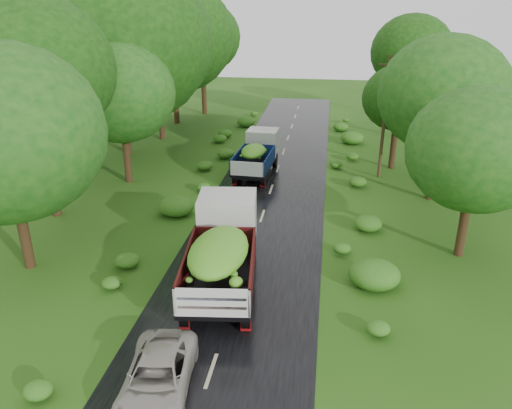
% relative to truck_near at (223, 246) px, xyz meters
% --- Properties ---
extents(ground, '(120.00, 120.00, 0.00)m').
position_rel_truck_near_xyz_m(ground, '(0.67, -5.21, -1.68)').
color(ground, '#1E4A0F').
rests_on(ground, ground).
extents(road, '(6.50, 80.00, 0.02)m').
position_rel_truck_near_xyz_m(road, '(0.67, -0.21, -1.67)').
color(road, black).
rests_on(road, ground).
extents(road_lines, '(0.12, 69.60, 0.00)m').
position_rel_truck_near_xyz_m(road_lines, '(0.67, 0.79, -1.66)').
color(road_lines, '#BFB78C').
rests_on(road_lines, road).
extents(truck_near, '(3.26, 7.31, 2.97)m').
position_rel_truck_near_xyz_m(truck_near, '(0.00, 0.00, 0.00)').
color(truck_near, black).
rests_on(truck_near, ground).
extents(truck_far, '(2.44, 6.00, 2.47)m').
position_rel_truck_near_xyz_m(truck_far, '(-0.59, 13.76, -0.28)').
color(truck_far, black).
rests_on(truck_far, ground).
extents(car, '(2.36, 4.32, 1.15)m').
position_rel_truck_near_xyz_m(car, '(-0.65, -6.35, -1.09)').
color(car, '#B0A79C').
rests_on(car, road).
extents(utility_pole, '(1.33, 0.35, 7.62)m').
position_rel_truck_near_xyz_m(utility_pole, '(7.29, 14.09, 2.24)').
color(utility_pole, '#382616').
rests_on(utility_pole, ground).
extents(trees_left, '(6.87, 34.57, 10.32)m').
position_rel_truck_near_xyz_m(trees_left, '(-9.64, 16.70, 5.40)').
color(trees_left, black).
rests_on(trees_left, ground).
extents(trees_right, '(5.69, 31.07, 8.45)m').
position_rel_truck_near_xyz_m(trees_right, '(9.85, 16.50, 3.94)').
color(trees_right, black).
rests_on(trees_right, ground).
extents(shrubs, '(11.90, 44.00, 0.70)m').
position_rel_truck_near_xyz_m(shrubs, '(0.67, 8.79, -1.33)').
color(shrubs, '#245F16').
rests_on(shrubs, ground).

